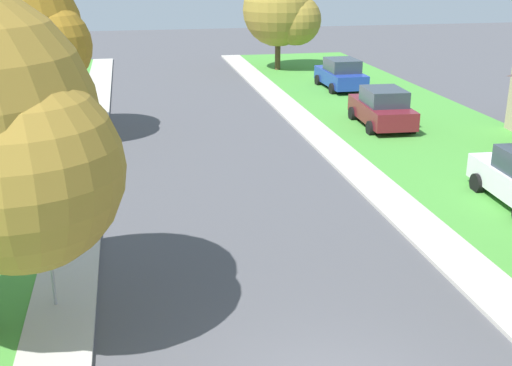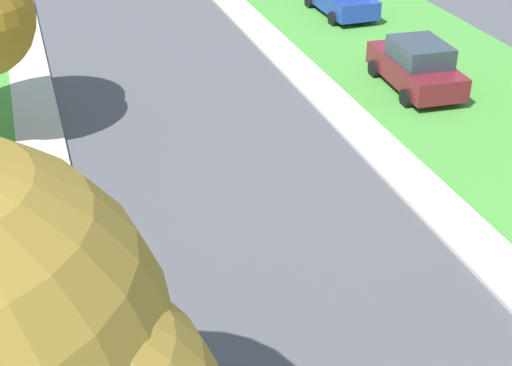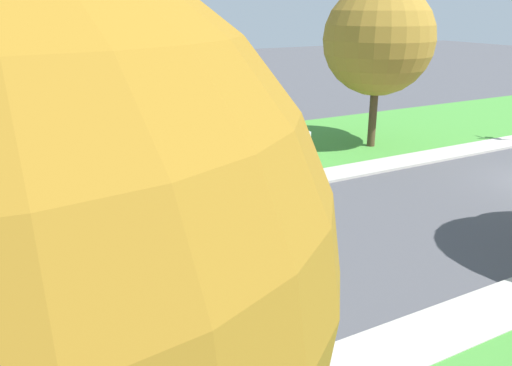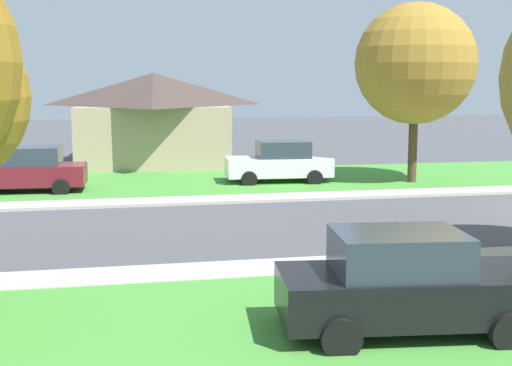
% 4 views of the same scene
% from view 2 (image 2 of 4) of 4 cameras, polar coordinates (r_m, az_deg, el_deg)
% --- Properties ---
extents(sidewalk_east, '(1.40, 56.00, 0.10)m').
position_cam_2_polar(sidewalk_east, '(20.45, 11.89, 0.31)').
color(sidewalk_east, '#B7B2A8').
rests_on(sidewalk_east, ground).
extents(sidewalk_west, '(1.40, 56.00, 0.10)m').
position_cam_2_polar(sidewalk_west, '(18.16, -15.12, -4.28)').
color(sidewalk_west, '#B7B2A8').
rests_on(sidewalk_west, ground).
extents(car_maroon_far_down_street, '(2.22, 4.39, 1.76)m').
position_cam_2_polar(car_maroon_far_down_street, '(25.89, 12.26, 8.81)').
color(car_maroon_far_down_street, maroon).
rests_on(car_maroon_far_down_street, ground).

